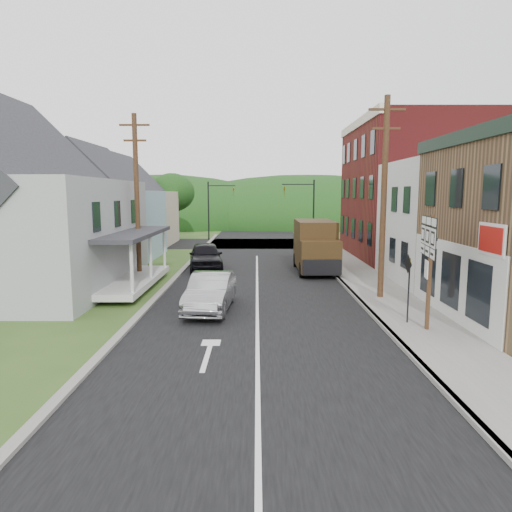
{
  "coord_description": "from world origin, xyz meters",
  "views": [
    {
      "loc": [
        -0.03,
        -16.81,
        4.82
      ],
      "look_at": [
        -0.05,
        2.17,
        2.2
      ],
      "focal_mm": 32.0,
      "sensor_mm": 36.0,
      "label": 1
    }
  ],
  "objects_px": {
    "delivery_van": "(316,246)",
    "route_sign_cluster": "(429,256)",
    "silver_sedan": "(211,292)",
    "dark_sedan": "(206,256)",
    "warning_sign": "(408,279)"
  },
  "relations": [
    {
      "from": "dark_sedan",
      "to": "warning_sign",
      "type": "distance_m",
      "value": 15.25
    },
    {
      "from": "delivery_van",
      "to": "warning_sign",
      "type": "distance_m",
      "value": 11.82
    },
    {
      "from": "dark_sedan",
      "to": "warning_sign",
      "type": "bearing_deg",
      "value": -62.96
    },
    {
      "from": "dark_sedan",
      "to": "route_sign_cluster",
      "type": "relative_size",
      "value": 1.26
    },
    {
      "from": "silver_sedan",
      "to": "delivery_van",
      "type": "xyz_separation_m",
      "value": [
        5.52,
        9.39,
        0.83
      ]
    },
    {
      "from": "silver_sedan",
      "to": "dark_sedan",
      "type": "xyz_separation_m",
      "value": [
        -1.34,
        10.19,
        0.09
      ]
    },
    {
      "from": "delivery_van",
      "to": "route_sign_cluster",
      "type": "distance_m",
      "value": 12.72
    },
    {
      "from": "warning_sign",
      "to": "route_sign_cluster",
      "type": "bearing_deg",
      "value": -68.27
    },
    {
      "from": "route_sign_cluster",
      "to": "warning_sign",
      "type": "distance_m",
      "value": 1.31
    },
    {
      "from": "route_sign_cluster",
      "to": "warning_sign",
      "type": "xyz_separation_m",
      "value": [
        -0.38,
        0.8,
        -0.97
      ]
    },
    {
      "from": "silver_sedan",
      "to": "warning_sign",
      "type": "height_order",
      "value": "warning_sign"
    },
    {
      "from": "delivery_van",
      "to": "silver_sedan",
      "type": "bearing_deg",
      "value": -120.5
    },
    {
      "from": "route_sign_cluster",
      "to": "delivery_van",
      "type": "bearing_deg",
      "value": 109.3
    },
    {
      "from": "route_sign_cluster",
      "to": "silver_sedan",
      "type": "bearing_deg",
      "value": 167.44
    },
    {
      "from": "silver_sedan",
      "to": "warning_sign",
      "type": "relative_size",
      "value": 1.84
    }
  ]
}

